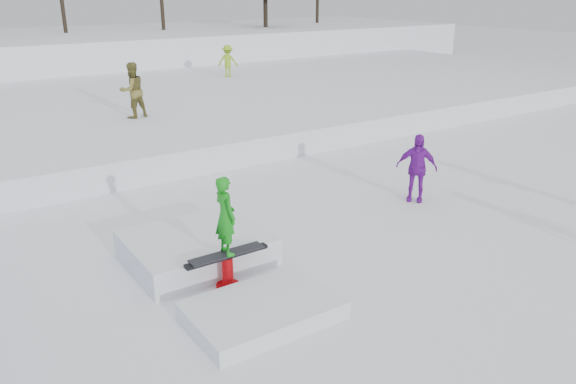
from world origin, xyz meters
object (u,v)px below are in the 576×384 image
spectator_purple (416,168)px  walker_olive (132,90)px  walker_ygreen (228,61)px  jib_rail_feature (213,260)px

spectator_purple → walker_olive: bearing=162.8°
walker_ygreen → spectator_purple: (-3.36, -16.21, -0.72)m
walker_ygreen → jib_rail_feature: 19.38m
jib_rail_feature → walker_ygreen: bearing=61.0°
spectator_purple → jib_rail_feature: (-6.02, -0.70, -0.56)m
walker_ygreen → jib_rail_feature: (-9.37, -16.92, -1.28)m
walker_olive → jib_rail_feature: walker_olive is taller
walker_olive → walker_ygreen: size_ratio=1.21×
jib_rail_feature → spectator_purple: bearing=6.7°
walker_ygreen → spectator_purple: 16.57m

